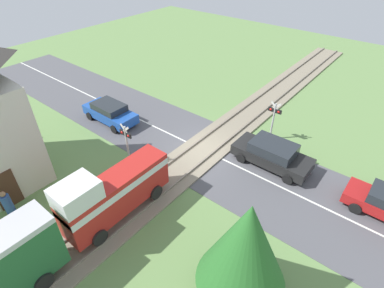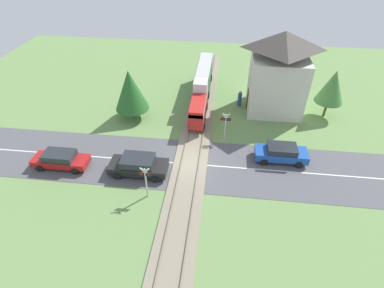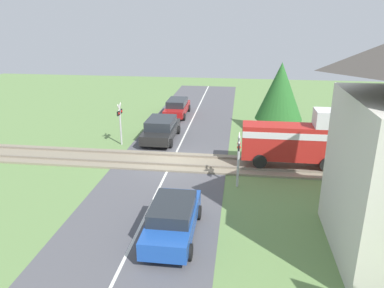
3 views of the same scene
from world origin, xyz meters
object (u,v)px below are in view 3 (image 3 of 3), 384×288
(train, at_px, (365,140))
(car_near_crossing, at_px, (161,129))
(car_far_side, at_px, (173,218))
(crossing_signal_east_approach, at_px, (239,153))
(pedestrian_by_station, at_px, (383,193))
(car_behind_queue, at_px, (177,107))
(crossing_signal_west_approach, at_px, (120,118))

(train, height_order, car_near_crossing, train)
(car_far_side, distance_m, crossing_signal_east_approach, 5.41)
(pedestrian_by_station, bearing_deg, car_far_side, -69.14)
(car_behind_queue, distance_m, pedestrian_by_station, 18.59)
(pedestrian_by_station, bearing_deg, car_behind_queue, -141.23)
(car_behind_queue, distance_m, crossing_signal_west_approach, 8.17)
(car_behind_queue, height_order, crossing_signal_east_approach, crossing_signal_east_approach)
(train, xyz_separation_m, crossing_signal_east_approach, (2.68, -6.65, -0.07))
(car_near_crossing, height_order, crossing_signal_east_approach, crossing_signal_east_approach)
(car_near_crossing, bearing_deg, pedestrian_by_station, 55.42)
(train, bearing_deg, car_far_side, -50.66)
(car_behind_queue, bearing_deg, car_far_side, 9.17)
(car_near_crossing, height_order, crossing_signal_west_approach, crossing_signal_west_approach)
(crossing_signal_west_approach, height_order, crossing_signal_east_approach, same)
(train, distance_m, crossing_signal_east_approach, 7.17)
(crossing_signal_east_approach, bearing_deg, train, 111.96)
(train, bearing_deg, pedestrian_by_station, -4.08)
(crossing_signal_east_approach, distance_m, pedestrian_by_station, 6.59)
(pedestrian_by_station, bearing_deg, train, 175.92)
(car_far_side, height_order, crossing_signal_east_approach, crossing_signal_east_approach)
(car_far_side, relative_size, crossing_signal_west_approach, 1.54)
(car_far_side, relative_size, car_behind_queue, 0.96)
(train, xyz_separation_m, car_far_side, (7.42, -9.05, -1.10))
(car_far_side, bearing_deg, car_near_crossing, -165.78)
(car_near_crossing, relative_size, crossing_signal_east_approach, 1.65)
(pedestrian_by_station, bearing_deg, car_near_crossing, -124.58)
(car_near_crossing, bearing_deg, train, 71.71)
(crossing_signal_east_approach, bearing_deg, crossing_signal_west_approach, -124.88)
(car_far_side, height_order, pedestrian_by_station, pedestrian_by_station)
(crossing_signal_west_approach, relative_size, pedestrian_by_station, 1.63)
(train, relative_size, crossing_signal_east_approach, 4.55)
(car_near_crossing, height_order, pedestrian_by_station, pedestrian_by_station)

